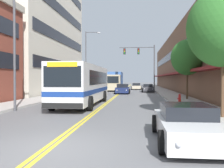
{
  "coord_description": "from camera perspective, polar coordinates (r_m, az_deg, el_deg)",
  "views": [
    {
      "loc": [
        2.69,
        -7.32,
        2.08
      ],
      "look_at": [
        -0.65,
        24.81,
        1.45
      ],
      "focal_mm": 40.0,
      "sensor_mm": 36.0,
      "label": 1
    }
  ],
  "objects": [
    {
      "name": "sidewalk_left",
      "position": [
        45.4,
        -6.33,
        -1.41
      ],
      "size": [
        2.88,
        106.0,
        0.16
      ],
      "color": "#B2ADA5",
      "rests_on": "ground_plane"
    },
    {
      "name": "street_tree_right_mid",
      "position": [
        25.32,
        16.82,
        5.84
      ],
      "size": [
        3.15,
        3.15,
        5.76
      ],
      "color": "brown",
      "rests_on": "sidewalk_right"
    },
    {
      "name": "street_lamp_left_far",
      "position": [
        38.8,
        -5.58,
        6.18
      ],
      "size": [
        2.38,
        0.28,
        9.43
      ],
      "color": "#47474C",
      "rests_on": "ground_plane"
    },
    {
      "name": "box_truck",
      "position": [
        44.46,
        0.63,
        0.65
      ],
      "size": [
        2.74,
        7.84,
        3.35
      ],
      "color": "#BCAD89",
      "rests_on": "ground_plane"
    },
    {
      "name": "office_tower_left",
      "position": [
        42.37,
        -19.06,
        14.95
      ],
      "size": [
        12.08,
        24.78,
        24.5
      ],
      "color": "beige",
      "rests_on": "ground_plane"
    },
    {
      "name": "street_tree_right_near",
      "position": [
        14.0,
        24.07,
        11.67
      ],
      "size": [
        3.61,
        3.61,
        6.5
      ],
      "color": "brown",
      "rests_on": "sidewalk_right"
    },
    {
      "name": "car_dark_grey_parked_right_mid",
      "position": [
        40.66,
        8.21,
        -0.95
      ],
      "size": [
        1.97,
        4.31,
        1.29
      ],
      "color": "#38383D",
      "rests_on": "ground_plane"
    },
    {
      "name": "city_bus",
      "position": [
        20.36,
        -6.49,
        0.24
      ],
      "size": [
        2.86,
        11.39,
        3.13
      ],
      "color": "silver",
      "rests_on": "ground_plane"
    },
    {
      "name": "centre_line",
      "position": [
        44.45,
        2.46,
        -1.55
      ],
      "size": [
        0.34,
        106.0,
        0.01
      ],
      "color": "yellow",
      "rests_on": "ground_plane"
    },
    {
      "name": "ground_plane",
      "position": [
        44.45,
        2.46,
        -1.56
      ],
      "size": [
        240.0,
        240.0,
        0.0
      ],
      "primitive_type": "plane",
      "color": "slate"
    },
    {
      "name": "traffic_signal_mast",
      "position": [
        38.9,
        7.09,
        5.68
      ],
      "size": [
        5.48,
        0.38,
        7.33
      ],
      "color": "#47474C",
      "rests_on": "ground_plane"
    },
    {
      "name": "car_white_parked_right_foreground",
      "position": [
        8.74,
        16.75,
        -8.78
      ],
      "size": [
        2.1,
        4.8,
        1.23
      ],
      "color": "white",
      "rests_on": "ground_plane"
    },
    {
      "name": "car_slate_blue_parked_left_mid",
      "position": [
        36.56,
        -5.13,
        -1.12
      ],
      "size": [
        2.07,
        4.42,
        1.38
      ],
      "color": "#475675",
      "rests_on": "ground_plane"
    },
    {
      "name": "storefront_row_right",
      "position": [
        45.52,
        18.58,
        4.87
      ],
      "size": [
        9.1,
        68.0,
        10.22
      ],
      "color": "brown",
      "rests_on": "ground_plane"
    },
    {
      "name": "street_lamp_left_near",
      "position": [
        17.61,
        -20.57,
        11.74
      ],
      "size": [
        2.37,
        0.28,
        9.12
      ],
      "color": "#47474C",
      "rests_on": "ground_plane"
    },
    {
      "name": "car_navy_moving_lead",
      "position": [
        35.83,
        2.45,
        -1.17
      ],
      "size": [
        2.1,
        4.43,
        1.39
      ],
      "color": "#19234C",
      "rests_on": "ground_plane"
    },
    {
      "name": "sidewalk_right",
      "position": [
        44.57,
        11.4,
        -1.47
      ],
      "size": [
        2.88,
        106.0,
        0.16
      ],
      "color": "#B2ADA5",
      "rests_on": "ground_plane"
    },
    {
      "name": "fire_hydrant",
      "position": [
        20.24,
        15.19,
        -3.28
      ],
      "size": [
        0.28,
        0.2,
        0.77
      ],
      "color": "red",
      "rests_on": "sidewalk_right"
    },
    {
      "name": "car_champagne_moving_second",
      "position": [
        50.73,
        5.59,
        -0.56
      ],
      "size": [
        2.04,
        4.55,
        1.28
      ],
      "color": "beige",
      "rests_on": "ground_plane"
    }
  ]
}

